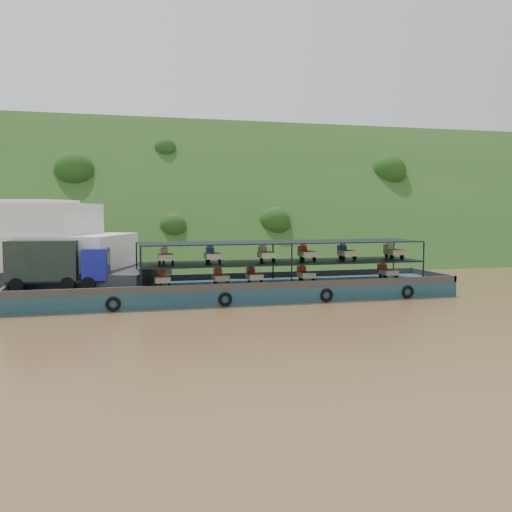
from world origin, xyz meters
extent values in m
plane|color=brown|center=(0.00, 0.00, 0.00)|extent=(160.00, 160.00, 0.00)
cube|color=#1F3A15|center=(0.00, 36.00, 0.00)|extent=(140.00, 39.60, 39.60)
cube|color=#133444|center=(-3.98, 0.51, 0.60)|extent=(35.00, 7.00, 1.20)
cube|color=#592D19|center=(-3.98, 3.91, 1.45)|extent=(35.00, 0.20, 0.50)
cube|color=#592D19|center=(-3.98, -2.89, 1.45)|extent=(35.00, 0.20, 0.50)
cube|color=#592D19|center=(13.42, 0.51, 1.45)|extent=(0.20, 7.00, 0.50)
cube|color=#592D19|center=(-21.38, 0.51, 1.45)|extent=(0.20, 7.00, 0.50)
torus|color=black|center=(-13.98, -3.04, 0.55)|extent=(1.06, 0.26, 1.06)
torus|color=black|center=(-5.98, -3.04, 0.55)|extent=(1.06, 0.26, 1.06)
torus|color=black|center=(2.02, -3.04, 0.55)|extent=(1.06, 0.26, 1.06)
torus|color=black|center=(9.02, -3.04, 0.55)|extent=(1.06, 0.26, 1.06)
cylinder|color=black|center=(-20.66, 0.19, 1.73)|extent=(1.09, 0.51, 1.05)
cylinder|color=black|center=(-20.36, 2.37, 1.73)|extent=(1.09, 0.51, 1.05)
cylinder|color=black|center=(-17.13, -0.30, 1.73)|extent=(1.09, 0.51, 1.05)
cylinder|color=black|center=(-16.82, 1.88, 1.73)|extent=(1.09, 0.51, 1.05)
cylinder|color=black|center=(-15.67, -0.50, 1.73)|extent=(1.09, 0.51, 1.05)
cylinder|color=black|center=(-15.37, 1.68, 1.73)|extent=(1.09, 0.51, 1.05)
cube|color=black|center=(-17.81, 0.90, 1.88)|extent=(7.39, 3.26, 0.21)
cube|color=navy|center=(-15.10, 0.53, 3.09)|extent=(2.11, 2.74, 2.31)
cube|color=black|center=(-14.22, 0.41, 3.51)|extent=(0.35, 2.09, 0.95)
cube|color=black|center=(-18.85, 1.05, 3.41)|extent=(5.34, 3.19, 2.94)
cube|color=black|center=(-0.48, 0.51, 2.86)|extent=(23.00, 5.00, 0.12)
cube|color=black|center=(-0.48, 0.51, 4.50)|extent=(23.00, 5.00, 0.08)
cylinder|color=black|center=(-11.98, -1.99, 2.85)|extent=(0.12, 0.12, 3.30)
cylinder|color=black|center=(-11.98, 3.01, 2.85)|extent=(0.12, 0.12, 3.30)
cylinder|color=black|center=(-0.48, -1.99, 2.85)|extent=(0.12, 0.12, 3.30)
cylinder|color=black|center=(-0.48, 3.01, 2.85)|extent=(0.12, 0.12, 3.30)
cylinder|color=black|center=(11.02, -1.99, 2.85)|extent=(0.12, 0.12, 3.30)
cylinder|color=black|center=(11.02, 3.01, 2.85)|extent=(0.12, 0.12, 3.30)
cylinder|color=black|center=(-10.25, 1.56, 1.46)|extent=(0.12, 0.52, 0.52)
cylinder|color=black|center=(-10.75, -0.24, 1.46)|extent=(0.14, 0.52, 0.52)
cylinder|color=black|center=(-9.75, -0.24, 1.46)|extent=(0.14, 0.52, 0.52)
cube|color=beige|center=(-10.25, 0.11, 1.80)|extent=(1.15, 1.50, 0.44)
cube|color=red|center=(-10.25, 1.26, 1.98)|extent=(0.55, 0.80, 0.80)
cube|color=red|center=(-10.25, 1.06, 2.48)|extent=(0.50, 0.10, 0.10)
cylinder|color=black|center=(-5.68, 1.56, 1.46)|extent=(0.12, 0.52, 0.52)
cylinder|color=black|center=(-6.18, -0.24, 1.46)|extent=(0.14, 0.52, 0.52)
cylinder|color=black|center=(-5.18, -0.24, 1.46)|extent=(0.14, 0.52, 0.52)
cube|color=tan|center=(-5.68, 0.11, 1.80)|extent=(1.15, 1.50, 0.44)
cube|color=red|center=(-5.68, 1.26, 1.98)|extent=(0.55, 0.80, 0.80)
cube|color=red|center=(-5.68, 1.06, 2.48)|extent=(0.50, 0.10, 0.10)
cylinder|color=black|center=(-2.93, 1.56, 1.46)|extent=(0.12, 0.52, 0.52)
cylinder|color=black|center=(-3.43, -0.24, 1.46)|extent=(0.14, 0.52, 0.52)
cylinder|color=black|center=(-2.43, -0.24, 1.46)|extent=(0.14, 0.52, 0.52)
cube|color=beige|center=(-2.93, 0.11, 1.80)|extent=(1.15, 1.50, 0.44)
cube|color=#B90C25|center=(-2.93, 1.26, 1.98)|extent=(0.55, 0.80, 0.80)
cube|color=#B90C25|center=(-2.93, 1.06, 2.48)|extent=(0.50, 0.10, 0.10)
cylinder|color=black|center=(1.48, 1.56, 1.46)|extent=(0.12, 0.52, 0.52)
cylinder|color=black|center=(0.98, -0.24, 1.46)|extent=(0.14, 0.52, 0.52)
cylinder|color=black|center=(1.98, -0.24, 1.46)|extent=(0.14, 0.52, 0.52)
cube|color=beige|center=(1.48, 0.11, 1.80)|extent=(1.15, 1.50, 0.44)
cube|color=red|center=(1.48, 1.26, 1.98)|extent=(0.55, 0.80, 0.80)
cube|color=red|center=(1.48, 1.06, 2.48)|extent=(0.50, 0.10, 0.10)
cylinder|color=black|center=(8.97, 1.56, 1.46)|extent=(0.12, 0.52, 0.52)
cylinder|color=black|center=(8.47, -0.24, 1.46)|extent=(0.14, 0.52, 0.52)
cylinder|color=black|center=(9.47, -0.24, 1.46)|extent=(0.14, 0.52, 0.52)
cube|color=#CEB592|center=(8.97, 0.11, 1.80)|extent=(1.15, 1.50, 0.44)
cube|color=#B8210C|center=(8.97, 1.26, 1.98)|extent=(0.55, 0.80, 0.80)
cube|color=#B8210C|center=(8.97, 1.06, 2.48)|extent=(0.50, 0.10, 0.10)
cylinder|color=black|center=(-9.98, 1.56, 3.18)|extent=(0.12, 0.52, 0.52)
cylinder|color=black|center=(-10.48, -0.24, 3.18)|extent=(0.14, 0.52, 0.52)
cylinder|color=black|center=(-9.48, -0.24, 3.18)|extent=(0.14, 0.52, 0.52)
cube|color=beige|center=(-9.98, 0.11, 3.52)|extent=(1.15, 1.50, 0.44)
cube|color=beige|center=(-9.98, 1.26, 3.70)|extent=(0.55, 0.80, 0.80)
cube|color=beige|center=(-9.98, 1.06, 4.20)|extent=(0.50, 0.10, 0.10)
cylinder|color=black|center=(-6.31, 1.56, 3.18)|extent=(0.12, 0.52, 0.52)
cylinder|color=black|center=(-6.81, -0.24, 3.18)|extent=(0.14, 0.52, 0.52)
cylinder|color=black|center=(-5.81, -0.24, 3.18)|extent=(0.14, 0.52, 0.52)
cube|color=beige|center=(-6.31, 0.11, 3.52)|extent=(1.15, 1.50, 0.44)
cube|color=#1C49AA|center=(-6.31, 1.26, 3.70)|extent=(0.55, 0.80, 0.80)
cube|color=#1C49AA|center=(-6.31, 1.06, 4.20)|extent=(0.50, 0.10, 0.10)
cylinder|color=black|center=(-1.93, 1.56, 3.18)|extent=(0.12, 0.52, 0.52)
cylinder|color=black|center=(-2.43, -0.24, 3.18)|extent=(0.14, 0.52, 0.52)
cylinder|color=black|center=(-1.43, -0.24, 3.18)|extent=(0.14, 0.52, 0.52)
cube|color=beige|center=(-1.93, 0.11, 3.52)|extent=(1.15, 1.50, 0.44)
cube|color=#C2B789|center=(-1.93, 1.26, 3.70)|extent=(0.55, 0.80, 0.80)
cube|color=#C2B789|center=(-1.93, 1.06, 4.20)|extent=(0.50, 0.10, 0.10)
cylinder|color=black|center=(1.55, 1.56, 3.18)|extent=(0.12, 0.52, 0.52)
cylinder|color=black|center=(1.05, -0.24, 3.18)|extent=(0.14, 0.52, 0.52)
cylinder|color=black|center=(2.05, -0.24, 3.18)|extent=(0.14, 0.52, 0.52)
cube|color=beige|center=(1.55, 0.11, 3.52)|extent=(1.15, 1.50, 0.44)
cube|color=#B80C0C|center=(1.55, 1.26, 3.70)|extent=(0.55, 0.80, 0.80)
cube|color=#B80C0C|center=(1.55, 1.06, 4.20)|extent=(0.50, 0.10, 0.10)
cylinder|color=black|center=(5.12, 1.56, 3.18)|extent=(0.12, 0.52, 0.52)
cylinder|color=black|center=(4.62, -0.24, 3.18)|extent=(0.14, 0.52, 0.52)
cylinder|color=black|center=(5.62, -0.24, 3.18)|extent=(0.14, 0.52, 0.52)
cube|color=beige|center=(5.12, 0.11, 3.52)|extent=(1.15, 1.50, 0.44)
cube|color=navy|center=(5.12, 1.26, 3.70)|extent=(0.55, 0.80, 0.80)
cube|color=navy|center=(5.12, 1.06, 4.20)|extent=(0.50, 0.10, 0.10)
cylinder|color=black|center=(9.52, 1.56, 3.18)|extent=(0.12, 0.52, 0.52)
cylinder|color=black|center=(9.02, -0.24, 3.18)|extent=(0.14, 0.52, 0.52)
cylinder|color=black|center=(10.02, -0.24, 3.18)|extent=(0.14, 0.52, 0.52)
cube|color=tan|center=(9.52, 0.11, 3.52)|extent=(1.15, 1.50, 0.44)
cube|color=beige|center=(9.52, 1.26, 3.70)|extent=(0.55, 0.80, 0.80)
cube|color=beige|center=(9.52, 1.06, 4.20)|extent=(0.50, 0.10, 0.10)
camera|label=1|loc=(-14.66, -43.65, 7.08)|focal=40.00mm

